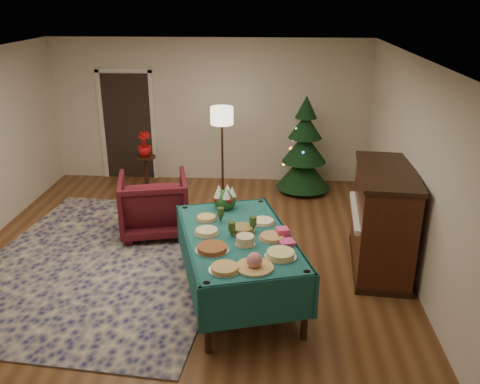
# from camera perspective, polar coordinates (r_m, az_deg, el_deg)

# --- Properties ---
(room_shell) EXTENTS (7.00, 7.00, 7.00)m
(room_shell) POSITION_cam_1_polar(r_m,az_deg,el_deg) (6.42, -7.11, 2.34)
(room_shell) COLOR #593319
(room_shell) RESTS_ON ground
(doorway) EXTENTS (1.08, 0.04, 2.16)m
(doorway) POSITION_cam_1_polar(r_m,az_deg,el_deg) (10.12, -12.51, 7.54)
(doorway) COLOR black
(doorway) RESTS_ON ground
(rug) EXTENTS (3.59, 4.49, 0.02)m
(rug) POSITION_cam_1_polar(r_m,az_deg,el_deg) (7.26, -14.78, -7.48)
(rug) COLOR #131648
(rug) RESTS_ON ground
(buffet_table) EXTENTS (1.75, 2.35, 0.82)m
(buffet_table) POSITION_cam_1_polar(r_m,az_deg,el_deg) (5.97, -0.22, -6.29)
(buffet_table) COLOR black
(buffet_table) RESTS_ON ground
(platter_0) EXTENTS (0.33, 0.33, 0.05)m
(platter_0) POSITION_cam_1_polar(r_m,az_deg,el_deg) (5.18, -1.72, -8.57)
(platter_0) COLOR silver
(platter_0) RESTS_ON buffet_table
(platter_1) EXTENTS (0.40, 0.40, 0.18)m
(platter_1) POSITION_cam_1_polar(r_m,az_deg,el_deg) (5.20, 1.62, -7.92)
(platter_1) COLOR silver
(platter_1) RESTS_ON buffet_table
(platter_2) EXTENTS (0.35, 0.35, 0.07)m
(platter_2) POSITION_cam_1_polar(r_m,az_deg,el_deg) (5.44, 4.57, -6.99)
(platter_2) COLOR silver
(platter_2) RESTS_ON buffet_table
(platter_3) EXTENTS (0.38, 0.38, 0.06)m
(platter_3) POSITION_cam_1_polar(r_m,az_deg,el_deg) (5.56, -3.15, -6.34)
(platter_3) COLOR silver
(platter_3) RESTS_ON buffet_table
(platter_4) EXTENTS (0.24, 0.24, 0.11)m
(platter_4) POSITION_cam_1_polar(r_m,az_deg,el_deg) (5.66, 0.58, -5.47)
(platter_4) COLOR silver
(platter_4) RESTS_ON buffet_table
(platter_5) EXTENTS (0.32, 0.32, 0.05)m
(platter_5) POSITION_cam_1_polar(r_m,az_deg,el_deg) (5.82, 3.63, -5.08)
(platter_5) COLOR silver
(platter_5) RESTS_ON buffet_table
(platter_6) EXTENTS (0.30, 0.30, 0.06)m
(platter_6) POSITION_cam_1_polar(r_m,az_deg,el_deg) (5.93, -3.77, -4.48)
(platter_6) COLOR silver
(platter_6) RESTS_ON buffet_table
(platter_7) EXTENTS (0.31, 0.31, 0.08)m
(platter_7) POSITION_cam_1_polar(r_m,az_deg,el_deg) (5.95, 0.23, -4.25)
(platter_7) COLOR silver
(platter_7) RESTS_ON buffet_table
(platter_8) EXTENTS (0.30, 0.30, 0.05)m
(platter_8) POSITION_cam_1_polar(r_m,az_deg,el_deg) (6.20, 2.61, -3.34)
(platter_8) COLOR silver
(platter_8) RESTS_ON buffet_table
(platter_9) EXTENTS (0.27, 0.27, 0.05)m
(platter_9) POSITION_cam_1_polar(r_m,az_deg,el_deg) (6.30, -3.80, -2.94)
(platter_9) COLOR silver
(platter_9) RESTS_ON buffet_table
(goblet_0) EXTENTS (0.09, 0.09, 0.19)m
(goblet_0) POSITION_cam_1_polar(r_m,az_deg,el_deg) (6.19, -2.20, -2.55)
(goblet_0) COLOR #2D471E
(goblet_0) RESTS_ON buffet_table
(goblet_1) EXTENTS (0.09, 0.09, 0.19)m
(goblet_1) POSITION_cam_1_polar(r_m,az_deg,el_deg) (5.94, 1.48, -3.60)
(goblet_1) COLOR #2D471E
(goblet_1) RESTS_ON buffet_table
(goblet_2) EXTENTS (0.09, 0.09, 0.19)m
(goblet_2) POSITION_cam_1_polar(r_m,az_deg,el_deg) (5.81, -0.94, -4.19)
(goblet_2) COLOR #2D471E
(goblet_2) RESTS_ON buffet_table
(napkin_stack) EXTENTS (0.20, 0.20, 0.04)m
(napkin_stack) POSITION_cam_1_polar(r_m,az_deg,el_deg) (5.72, 5.27, -5.65)
(napkin_stack) COLOR #D73B7F
(napkin_stack) RESTS_ON buffet_table
(gift_box) EXTENTS (0.16, 0.16, 0.11)m
(gift_box) POSITION_cam_1_polar(r_m,az_deg,el_deg) (5.86, 4.77, -4.56)
(gift_box) COLOR #E94072
(gift_box) RESTS_ON buffet_table
(centerpiece) EXTENTS (0.29, 0.30, 0.34)m
(centerpiece) POSITION_cam_1_polar(r_m,az_deg,el_deg) (6.57, -1.73, -0.70)
(centerpiece) COLOR #1E4C1E
(centerpiece) RESTS_ON buffet_table
(armchair) EXTENTS (1.17, 1.13, 1.02)m
(armchair) POSITION_cam_1_polar(r_m,az_deg,el_deg) (7.75, -9.67, -1.08)
(armchair) COLOR #4C1018
(armchair) RESTS_ON ground
(floor_lamp) EXTENTS (0.40, 0.40, 1.63)m
(floor_lamp) POSITION_cam_1_polar(r_m,az_deg,el_deg) (8.81, -2.04, 7.94)
(floor_lamp) COLOR #A57F3F
(floor_lamp) RESTS_ON ground
(side_table) EXTENTS (0.38, 0.38, 0.68)m
(side_table) POSITION_cam_1_polar(r_m,az_deg,el_deg) (9.47, -10.47, 1.93)
(side_table) COLOR black
(side_table) RESTS_ON ground
(potted_plant) EXTENTS (0.26, 0.46, 0.26)m
(potted_plant) POSITION_cam_1_polar(r_m,az_deg,el_deg) (9.33, -10.66, 4.71)
(potted_plant) COLOR #B40C0E
(potted_plant) RESTS_ON side_table
(christmas_tree) EXTENTS (1.18, 1.18, 1.78)m
(christmas_tree) POSITION_cam_1_polar(r_m,az_deg,el_deg) (9.27, 7.24, 4.74)
(christmas_tree) COLOR black
(christmas_tree) RESTS_ON ground
(piano) EXTENTS (0.88, 1.64, 1.37)m
(piano) POSITION_cam_1_polar(r_m,az_deg,el_deg) (6.88, 15.67, -3.10)
(piano) COLOR black
(piano) RESTS_ON ground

